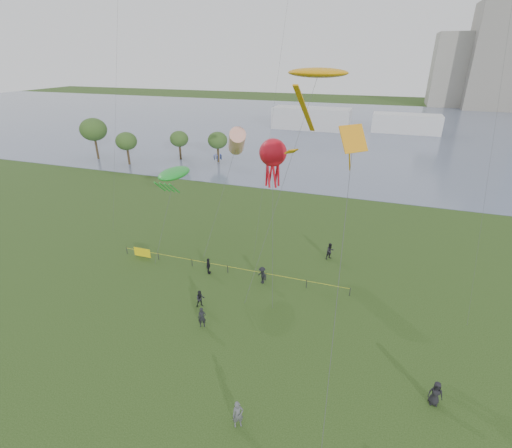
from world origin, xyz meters
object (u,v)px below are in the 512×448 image
(kite_flyer, at_px, (238,415))
(kite_stingray, at_px, (317,74))
(kite_octopus, at_px, (273,153))
(fence, at_px, (174,258))

(kite_flyer, height_order, kite_stingray, kite_stingray)
(kite_octopus, bearing_deg, kite_flyer, -68.38)
(kite_stingray, bearing_deg, kite_flyer, -111.73)
(fence, xyz_separation_m, kite_stingray, (13.45, 2.37, 18.04))
(kite_flyer, relative_size, kite_octopus, 0.13)
(fence, xyz_separation_m, kite_flyer, (13.24, -15.36, 0.36))
(fence, distance_m, kite_octopus, 16.05)
(fence, xyz_separation_m, kite_octopus, (10.64, -0.13, 12.01))
(kite_stingray, height_order, kite_octopus, kite_stingray)
(fence, height_order, kite_flyer, kite_flyer)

